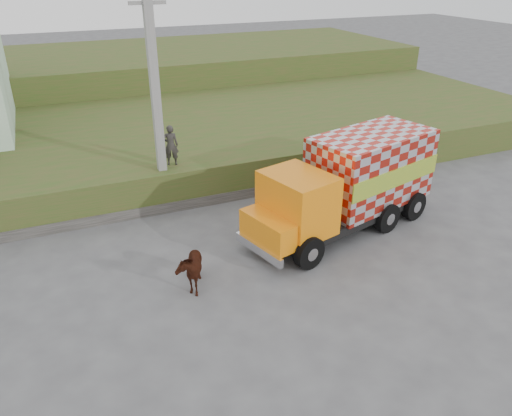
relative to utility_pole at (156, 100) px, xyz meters
name	(u,v)px	position (x,y,z in m)	size (l,w,h in m)	color
ground	(233,260)	(1.00, -4.60, -4.08)	(120.00, 120.00, 0.00)	#474749
embankment	(157,141)	(1.00, 5.40, -3.33)	(40.00, 12.00, 1.50)	#2F501A
embankment_far	(114,76)	(1.00, 17.40, -2.58)	(40.00, 12.00, 3.00)	#2F501A
retaining_strip	(141,210)	(-1.00, -0.40, -3.88)	(16.00, 0.50, 0.40)	#595651
utility_pole	(156,100)	(0.00, 0.00, 0.00)	(1.20, 0.30, 8.00)	gray
cargo_truck	(350,183)	(5.49, -4.09, -2.43)	(7.50, 4.01, 3.19)	black
cow	(190,267)	(-0.61, -5.42, -3.43)	(0.69, 1.53, 1.29)	black
pedestrian	(171,145)	(0.46, 0.34, -1.81)	(0.56, 0.37, 1.54)	#2A2826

